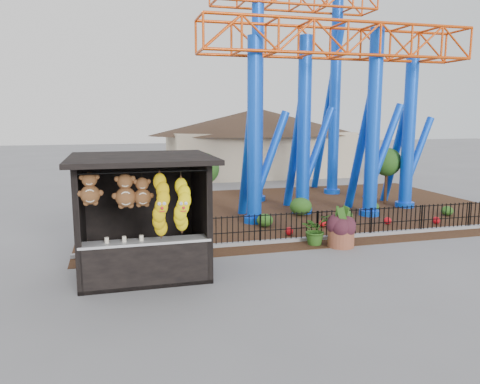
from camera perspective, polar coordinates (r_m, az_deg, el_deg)
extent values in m
plane|color=slate|center=(12.25, 3.18, -10.32)|extent=(120.00, 120.00, 0.00)
cube|color=#331E11|center=(20.85, 6.72, -2.11)|extent=(18.00, 12.00, 0.02)
cube|color=gray|center=(16.42, 13.24, -5.24)|extent=(18.00, 0.18, 0.12)
cube|color=black|center=(12.83, -11.58, -9.36)|extent=(3.20, 2.60, 0.10)
cube|color=black|center=(13.66, -12.12, -1.94)|extent=(3.20, 0.12, 3.00)
cube|color=black|center=(12.46, -18.89, -3.32)|extent=(0.12, 2.60, 3.00)
cube|color=black|center=(12.62, -4.80, -2.68)|extent=(0.12, 2.60, 3.00)
cube|color=black|center=(11.96, -11.97, 4.05)|extent=(3.50, 3.40, 0.12)
cube|color=black|center=(11.26, -19.23, -4.65)|extent=(0.14, 0.14, 3.00)
cube|color=black|center=(11.44, -3.73, -3.92)|extent=(0.14, 0.14, 3.00)
cube|color=black|center=(11.68, -11.32, -8.65)|extent=(3.00, 0.50, 1.10)
cube|color=#B7B7BC|center=(11.51, -11.41, -5.95)|extent=(3.10, 0.55, 0.06)
cylinder|color=black|center=(10.79, -11.56, 2.39)|extent=(2.90, 0.04, 0.04)
cylinder|color=blue|center=(17.73, 1.79, 7.32)|extent=(0.56, 0.56, 7.00)
cylinder|color=blue|center=(18.16, 1.73, -3.40)|extent=(0.84, 0.84, 0.24)
cylinder|color=blue|center=(19.70, 7.80, 7.88)|extent=(0.56, 0.56, 7.30)
cylinder|color=blue|center=(20.10, 7.58, -2.23)|extent=(0.84, 0.84, 0.24)
cylinder|color=blue|center=(19.76, 15.94, 7.90)|extent=(0.56, 0.56, 7.50)
cylinder|color=blue|center=(20.16, 15.48, -2.46)|extent=(0.84, 0.84, 0.24)
cylinder|color=blue|center=(22.14, 19.87, 6.66)|extent=(0.56, 0.56, 6.60)
cylinder|color=blue|center=(22.48, 19.42, -1.45)|extent=(0.84, 0.84, 0.24)
cylinder|color=blue|center=(22.47, 2.13, 10.93)|extent=(0.56, 0.56, 9.50)
cylinder|color=blue|center=(22.81, 2.06, -0.78)|extent=(0.84, 0.84, 0.24)
cylinder|color=blue|center=(25.09, 11.51, 11.73)|extent=(0.56, 0.56, 10.50)
cylinder|color=blue|center=(25.38, 11.13, 0.09)|extent=(0.84, 0.84, 0.24)
cylinder|color=blue|center=(18.64, 0.97, 4.73)|extent=(0.36, 2.21, 5.85)
cylinder|color=blue|center=(18.29, 3.60, 4.07)|extent=(1.62, 0.32, 3.73)
cylinder|color=blue|center=(20.58, 6.76, 5.41)|extent=(0.36, 2.29, 6.10)
cylinder|color=blue|center=(20.31, 9.22, 4.79)|extent=(1.67, 0.32, 3.88)
cylinder|color=blue|center=(20.58, 14.53, 5.39)|extent=(0.36, 2.34, 6.26)
cylinder|color=blue|center=(20.44, 17.05, 4.73)|extent=(1.71, 0.32, 3.99)
cylinder|color=blue|center=(22.93, 18.47, 4.74)|extent=(0.36, 2.10, 5.53)
cylinder|color=blue|center=(22.85, 20.74, 4.18)|extent=(1.54, 0.32, 3.52)
cylinder|color=brown|center=(15.21, 12.19, -5.49)|extent=(1.03, 1.03, 0.57)
ellipsoid|color=#36151F|center=(15.07, 12.27, -3.27)|extent=(0.70, 0.70, 0.64)
imported|color=#1F4D16|center=(15.25, 9.16, -4.52)|extent=(1.14, 1.09, 1.00)
ellipsoid|color=#265017|center=(17.46, 3.06, -3.46)|extent=(0.61, 0.61, 0.49)
ellipsoid|color=#265017|center=(18.55, 12.52, -2.81)|extent=(0.68, 0.68, 0.55)
ellipsoid|color=#265017|center=(20.65, 15.71, -1.77)|extent=(0.64, 0.64, 0.51)
ellipsoid|color=#265017|center=(19.59, 7.41, -1.75)|extent=(0.92, 0.92, 0.73)
ellipsoid|color=#265017|center=(21.18, 23.93, -2.11)|extent=(0.49, 0.49, 0.39)
sphere|color=red|center=(16.32, 6.01, -4.78)|extent=(0.28, 0.28, 0.28)
sphere|color=red|center=(17.62, 10.06, -3.82)|extent=(0.28, 0.28, 0.28)
sphere|color=red|center=(18.67, 17.55, -3.37)|extent=(0.28, 0.28, 0.28)
sphere|color=red|center=(19.39, 22.80, -3.20)|extent=(0.28, 0.28, 0.28)
cube|color=#BFAD8C|center=(32.52, 2.18, 4.70)|extent=(12.00, 6.00, 3.00)
cone|color=#332319|center=(32.42, 2.20, 8.93)|extent=(15.00, 15.00, 1.80)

